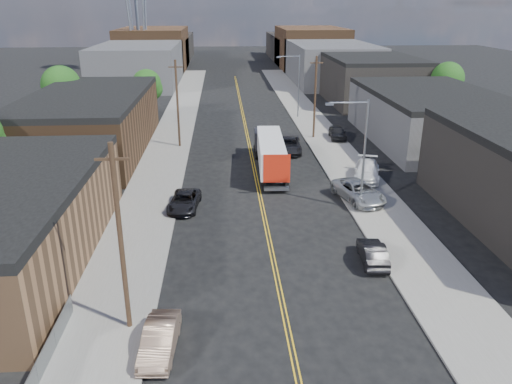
{
  "coord_description": "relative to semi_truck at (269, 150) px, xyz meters",
  "views": [
    {
      "loc": [
        -3.12,
        -12.18,
        15.87
      ],
      "look_at": [
        -0.73,
        22.93,
        2.5
      ],
      "focal_mm": 35.0,
      "sensor_mm": 36.0,
      "label": 1
    }
  ],
  "objects": [
    {
      "name": "ground",
      "position": [
        -1.5,
        24.25,
        -2.06
      ],
      "size": [
        260.0,
        260.0,
        0.0
      ],
      "primitive_type": "plane",
      "color": "black",
      "rests_on": "ground"
    },
    {
      "name": "centerline",
      "position": [
        -1.5,
        9.25,
        -2.05
      ],
      "size": [
        0.32,
        120.0,
        0.01
      ],
      "primitive_type": "cube",
      "color": "gold",
      "rests_on": "ground"
    },
    {
      "name": "sidewalk_left",
      "position": [
        -11.0,
        9.25,
        -1.98
      ],
      "size": [
        5.0,
        140.0,
        0.15
      ],
      "primitive_type": "cube",
      "color": "slate",
      "rests_on": "ground"
    },
    {
      "name": "sidewalk_right",
      "position": [
        8.0,
        9.25,
        -1.98
      ],
      "size": [
        5.0,
        140.0,
        0.15
      ],
      "primitive_type": "cube",
      "color": "slate",
      "rests_on": "ground"
    },
    {
      "name": "warehouse_brown",
      "position": [
        -19.5,
        8.25,
        1.24
      ],
      "size": [
        12.0,
        26.0,
        6.6
      ],
      "color": "#432C1A",
      "rests_on": "ground"
    },
    {
      "name": "industrial_right_b",
      "position": [
        20.5,
        10.25,
        0.99
      ],
      "size": [
        14.0,
        24.0,
        6.1
      ],
      "color": "#333335",
      "rests_on": "ground"
    },
    {
      "name": "industrial_right_c",
      "position": [
        20.5,
        36.25,
        1.74
      ],
      "size": [
        14.0,
        22.0,
        7.6
      ],
      "color": "black",
      "rests_on": "ground"
    },
    {
      "name": "skyline_left_a",
      "position": [
        -21.5,
        59.25,
        1.94
      ],
      "size": [
        16.0,
        30.0,
        8.0
      ],
      "primitive_type": "cube",
      "color": "#333335",
      "rests_on": "ground"
    },
    {
      "name": "skyline_right_a",
      "position": [
        18.5,
        59.25,
        1.94
      ],
      "size": [
        16.0,
        30.0,
        8.0
      ],
      "primitive_type": "cube",
      "color": "#333335",
      "rests_on": "ground"
    },
    {
      "name": "skyline_left_b",
      "position": [
        -21.5,
        84.25,
        2.94
      ],
      "size": [
        16.0,
        26.0,
        10.0
      ],
      "primitive_type": "cube",
      "color": "#432C1A",
      "rests_on": "ground"
    },
    {
      "name": "skyline_right_b",
      "position": [
        18.5,
        84.25,
        2.94
      ],
      "size": [
        16.0,
        26.0,
        10.0
      ],
      "primitive_type": "cube",
      "color": "#432C1A",
      "rests_on": "ground"
    },
    {
      "name": "skyline_left_c",
      "position": [
        -21.5,
        104.25,
        1.44
      ],
      "size": [
        16.0,
        40.0,
        7.0
      ],
      "primitive_type": "cube",
      "color": "black",
      "rests_on": "ground"
    },
    {
      "name": "skyline_right_c",
      "position": [
        18.5,
        104.25,
        1.44
      ],
      "size": [
        16.0,
        40.0,
        7.0
      ],
      "primitive_type": "cube",
      "color": "black",
      "rests_on": "ground"
    },
    {
      "name": "streetlight_near",
      "position": [
        6.1,
        -10.75,
        3.27
      ],
      "size": [
        3.39,
        0.25,
        9.0
      ],
      "color": "gray",
      "rests_on": "ground"
    },
    {
      "name": "streetlight_far",
      "position": [
        6.1,
        24.25,
        3.27
      ],
      "size": [
        3.39,
        0.25,
        9.0
      ],
      "color": "gray",
      "rests_on": "ground"
    },
    {
      "name": "utility_pole_left_near",
      "position": [
        -9.7,
        -25.75,
        3.08
      ],
      "size": [
        1.6,
        0.26,
        10.0
      ],
      "color": "black",
      "rests_on": "ground"
    },
    {
      "name": "utility_pole_left_far",
      "position": [
        -9.7,
        9.25,
        3.08
      ],
      "size": [
        1.6,
        0.26,
        10.0
      ],
      "color": "black",
      "rests_on": "ground"
    },
    {
      "name": "utility_pole_right",
      "position": [
        6.7,
        12.25,
        3.08
      ],
      "size": [
        1.6,
        0.26,
        10.0
      ],
      "color": "black",
      "rests_on": "ground"
    },
    {
      "name": "tree_left_mid",
      "position": [
        -25.44,
        19.25,
        3.42
      ],
      "size": [
        5.1,
        5.04,
        8.37
      ],
      "color": "black",
      "rests_on": "ground"
    },
    {
      "name": "tree_left_far",
      "position": [
        -15.44,
        26.25,
        2.51
      ],
      "size": [
        4.35,
        4.2,
        6.97
      ],
      "color": "black",
      "rests_on": "ground"
    },
    {
      "name": "tree_right_far",
      "position": [
        28.56,
        24.25,
        3.12
      ],
      "size": [
        4.85,
        4.76,
        7.91
      ],
      "color": "black",
      "rests_on": "ground"
    },
    {
      "name": "semi_truck",
      "position": [
        0.0,
        0.0,
        0.0
      ],
      "size": [
        2.8,
        13.92,
        3.62
      ],
      "rotation": [
        0.0,
        0.0,
        -0.04
      ],
      "color": "silver",
      "rests_on": "ground"
    },
    {
      "name": "car_left_b",
      "position": [
        -7.9,
        -27.75,
        -1.35
      ],
      "size": [
        1.79,
        4.39,
        1.42
      ],
      "primitive_type": "imported",
      "rotation": [
        0.0,
        0.0,
        -0.07
      ],
      "color": "#826755",
      "rests_on": "ground"
    },
    {
      "name": "car_left_c",
      "position": [
        -7.9,
        -9.75,
        -1.37
      ],
      "size": [
        2.78,
        5.13,
        1.37
      ],
      "primitive_type": "imported",
      "rotation": [
        0.0,
        0.0,
        -0.11
      ],
      "color": "black",
      "rests_on": "ground"
    },
    {
      "name": "car_right_oncoming",
      "position": [
        4.9,
        -19.69,
        -1.36
      ],
      "size": [
        1.83,
        4.32,
        1.39
      ],
      "primitive_type": "imported",
      "rotation": [
        0.0,
        0.0,
        3.05
      ],
      "color": "black",
      "rests_on": "ground"
    },
    {
      "name": "car_right_lot_a",
      "position": [
        6.7,
        -9.23,
        -1.1
      ],
      "size": [
        4.14,
        6.34,
        1.62
      ],
      "primitive_type": "imported",
      "rotation": [
        0.0,
        0.0,
        0.27
      ],
      "color": "#A6A8AB",
      "rests_on": "sidewalk_right"
    },
    {
      "name": "car_right_lot_b",
      "position": [
        8.97,
        -3.76,
        -1.09
      ],
      "size": [
        3.77,
        6.05,
        1.63
      ],
      "primitive_type": "imported",
      "rotation": [
        0.0,
        0.0,
        -0.28
      ],
      "color": "silver",
      "rests_on": "sidewalk_right"
    },
    {
      "name": "car_right_lot_c",
      "position": [
        9.5,
        11.28,
        -1.12
      ],
      "size": [
        2.19,
        4.72,
        1.57
      ],
      "primitive_type": "imported",
      "rotation": [
        0.0,
        0.0,
        -0.08
      ],
      "color": "black",
      "rests_on": "sidewalk_right"
    },
    {
      "name": "car_ahead_truck",
      "position": [
        2.82,
        6.25,
        -1.24
      ],
      "size": [
        3.19,
        6.06,
        1.63
      ],
      "primitive_type": "imported",
      "rotation": [
        0.0,
        0.0,
        -0.09
      ],
      "color": "black",
      "rests_on": "ground"
    }
  ]
}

